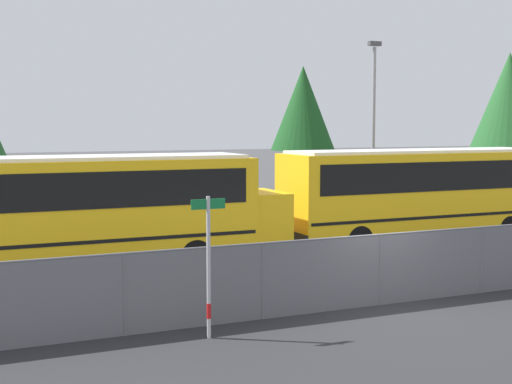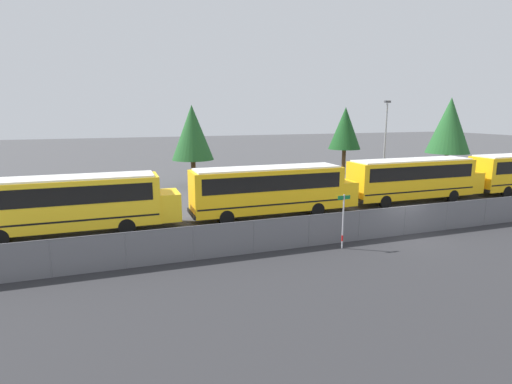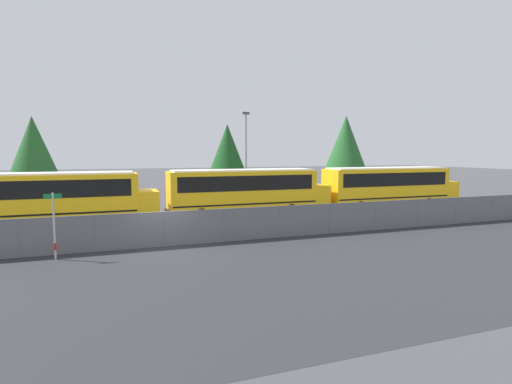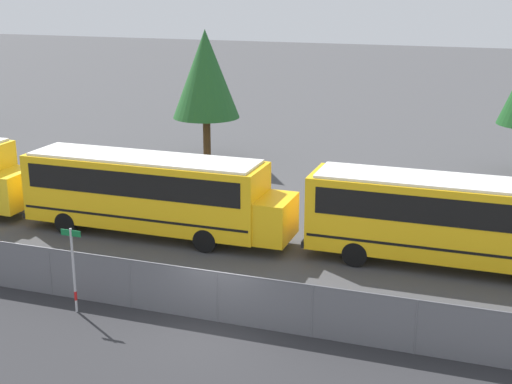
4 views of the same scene
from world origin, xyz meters
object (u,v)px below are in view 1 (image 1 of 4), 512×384
Objects in this scene: light_pole at (373,122)px; tree_0 at (303,109)px; school_bus_2 at (424,188)px; tree_1 at (508,107)px; street_sign at (209,263)px; school_bus_1 at (85,205)px.

tree_0 is (0.58, 7.97, 0.75)m from light_pole.
school_bus_2 is at bearing -100.69° from tree_0.
tree_1 reaches higher than light_pole.
tree_0 reaches higher than street_sign.
school_bus_1 is 4.07× the size of street_sign.
school_bus_1 reaches higher than street_sign.
light_pole reaches higher than school_bus_1.
school_bus_1 is at bearing -154.08° from tree_1.
street_sign is at bearing -132.41° from light_pole.
tree_1 reaches higher than street_sign.
tree_1 is at bearing -5.93° from tree_0.
light_pole is 0.92× the size of tree_1.
school_bus_1 is 1.00× the size of school_bus_2.
tree_0 reaches higher than school_bus_1.
tree_0 is at bearing 79.31° from school_bus_2.
school_bus_2 is at bearing -108.15° from light_pole.
school_bus_2 is (12.07, 0.51, 0.00)m from school_bus_1.
tree_0 is (13.78, 22.42, 3.59)m from street_sign.
school_bus_2 is 1.33× the size of tree_1.
street_sign is at bearing -142.36° from tree_1.
street_sign is at bearing -144.78° from school_bus_2.
school_bus_2 is 15.23m from tree_0.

